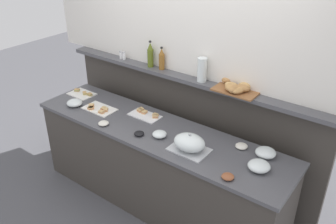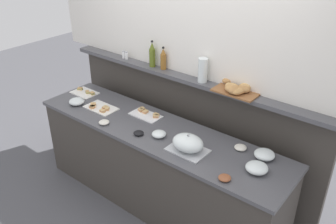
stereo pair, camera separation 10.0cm
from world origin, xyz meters
name	(u,v)px [view 1 (the left image)]	position (x,y,z in m)	size (l,w,h in m)	color
ground_plane	(189,173)	(0.00, 0.60, 0.00)	(12.00, 12.00, 0.00)	#4C4C51
buffet_counter	(157,167)	(0.00, 0.00, 0.45)	(2.69, 0.67, 0.89)	#3D3833
back_ledge_unit	(186,127)	(0.00, 0.51, 0.68)	(2.98, 0.22, 1.30)	#3D3833
upper_wall_panel	(191,7)	(0.00, 0.53, 1.95)	(3.58, 0.08, 1.30)	white
sandwich_platter_side	(146,115)	(-0.26, 0.15, 0.91)	(0.33, 0.18, 0.04)	white
sandwich_platter_rear	(99,109)	(-0.73, -0.05, 0.91)	(0.35, 0.21, 0.04)	white
sandwich_platter_front	(82,94)	(-1.16, 0.10, 0.90)	(0.29, 0.21, 0.04)	white
serving_cloche	(189,143)	(0.45, -0.11, 0.97)	(0.34, 0.24, 0.17)	#B7BABF
glass_bowl_large	(259,166)	(1.04, 0.00, 0.93)	(0.18, 0.18, 0.07)	silver
glass_bowl_medium	(266,153)	(1.01, 0.21, 0.93)	(0.17, 0.17, 0.07)	silver
glass_bowl_small	(75,103)	(-1.01, -0.13, 0.92)	(0.17, 0.17, 0.07)	silver
glass_bowl_extra	(160,134)	(0.11, -0.08, 0.92)	(0.13, 0.13, 0.05)	silver
condiment_bowl_dark	(139,134)	(-0.06, -0.18, 0.91)	(0.09, 0.09, 0.03)	black
condiment_bowl_red	(103,123)	(-0.46, -0.24, 0.91)	(0.10, 0.10, 0.04)	silver
condiment_bowl_teal	(242,146)	(0.79, 0.20, 0.91)	(0.11, 0.11, 0.04)	silver
condiment_bowl_cream	(228,177)	(0.90, -0.25, 0.91)	(0.10, 0.10, 0.03)	brown
vinegar_bottle_amber	(162,59)	(-0.28, 0.46, 1.40)	(0.06, 0.06, 0.24)	#8E5B23
olive_oil_bottle	(150,55)	(-0.42, 0.44, 1.42)	(0.06, 0.06, 0.28)	#56661E
salt_shaker	(121,55)	(-0.83, 0.43, 1.34)	(0.03, 0.03, 0.09)	white
pepper_shaker	(124,56)	(-0.79, 0.43, 1.34)	(0.03, 0.03, 0.09)	white
bread_basket	(236,88)	(0.58, 0.42, 1.33)	(0.41, 0.30, 0.08)	brown
water_carafe	(202,70)	(0.21, 0.43, 1.41)	(0.09, 0.09, 0.23)	silver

